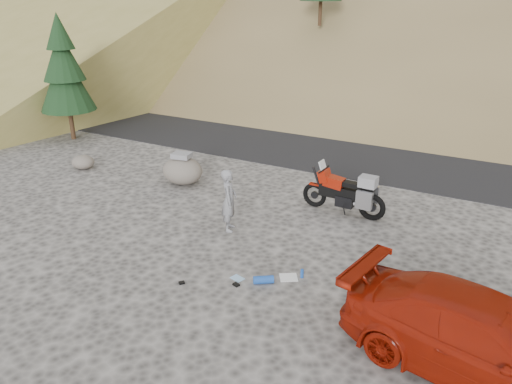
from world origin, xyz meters
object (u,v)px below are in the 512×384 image
motorcycle (347,193)px  red_car (478,373)px  boulder (183,170)px  man (230,229)px

motorcycle → red_car: size_ratio=0.53×
motorcycle → boulder: size_ratio=1.79×
man → red_car: man is taller
man → boulder: 3.75m
man → red_car: bearing=-136.2°
red_car → motorcycle: bearing=49.4°
man → boulder: (-3.07, 2.10, 0.46)m
man → boulder: boulder is taller
man → red_car: 6.85m
motorcycle → red_car: 6.41m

